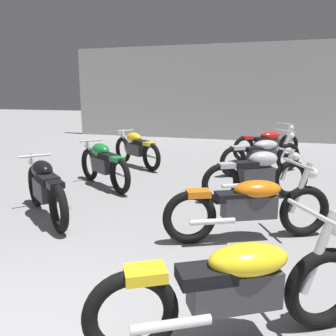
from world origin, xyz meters
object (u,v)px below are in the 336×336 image
object	(u,v)px
motorcycle_right_row_0	(236,286)
motorcycle_right_row_4	(267,143)
motorcycle_left_row_1	(45,188)
motorcycle_left_row_2	(103,164)
motorcycle_right_row_1	(250,205)
motorcycle_left_row_3	(136,148)
motorcycle_right_row_2	(257,174)
motorcycle_right_row_3	(262,154)

from	to	relation	value
motorcycle_right_row_0	motorcycle_right_row_4	bearing A→B (deg)	90.20
motorcycle_left_row_1	motorcycle_left_row_2	distance (m)	1.84
motorcycle_right_row_1	motorcycle_left_row_1	bearing A→B (deg)	-178.56
motorcycle_left_row_3	motorcycle_right_row_4	size ratio (longest dim) A/B	0.96
motorcycle_left_row_3	motorcycle_left_row_1	bearing A→B (deg)	-88.13
motorcycle_left_row_2	motorcycle_right_row_2	world-z (taller)	same
motorcycle_right_row_3	motorcycle_right_row_4	bearing A→B (deg)	88.43
motorcycle_right_row_4	motorcycle_right_row_2	bearing A→B (deg)	-90.52
motorcycle_right_row_1	motorcycle_right_row_2	xyz separation A→B (m)	(-0.01, 1.74, 0.01)
motorcycle_left_row_2	motorcycle_left_row_3	xyz separation A→B (m)	(-0.11, 1.95, 0.00)
motorcycle_right_row_2	motorcycle_left_row_3	bearing A→B (deg)	147.07
motorcycle_right_row_2	motorcycle_right_row_4	size ratio (longest dim) A/B	1.01
motorcycle_left_row_2	motorcycle_right_row_4	distance (m)	4.93
motorcycle_right_row_1	motorcycle_right_row_3	size ratio (longest dim) A/B	1.15
motorcycle_right_row_2	motorcycle_right_row_4	xyz separation A→B (m)	(0.04, 3.96, -0.01)
motorcycle_right_row_0	motorcycle_right_row_3	distance (m)	5.78
motorcycle_left_row_3	motorcycle_left_row_2	bearing A→B (deg)	-86.75
motorcycle_left_row_3	motorcycle_right_row_0	size ratio (longest dim) A/B	0.87
motorcycle_left_row_3	motorcycle_right_row_2	size ratio (longest dim) A/B	0.95
motorcycle_right_row_2	motorcycle_right_row_4	world-z (taller)	motorcycle_right_row_4
motorcycle_right_row_0	motorcycle_right_row_2	world-z (taller)	motorcycle_right_row_0
motorcycle_right_row_1	motorcycle_right_row_3	distance (m)	3.84
motorcycle_right_row_0	motorcycle_right_row_3	bearing A→B (deg)	90.77
motorcycle_right_row_1	motorcycle_right_row_3	bearing A→B (deg)	90.38
motorcycle_left_row_3	motorcycle_right_row_3	xyz separation A→B (m)	(3.03, 0.13, -0.01)
motorcycle_left_row_3	motorcycle_right_row_0	bearing A→B (deg)	-61.19
motorcycle_right_row_3	motorcycle_right_row_0	bearing A→B (deg)	-89.23
motorcycle_right_row_1	motorcycle_right_row_4	size ratio (longest dim) A/B	1.15
motorcycle_right_row_3	motorcycle_left_row_1	bearing A→B (deg)	-126.54
motorcycle_right_row_4	motorcycle_left_row_3	bearing A→B (deg)	-147.10
motorcycle_right_row_1	motorcycle_right_row_2	world-z (taller)	motorcycle_right_row_1
motorcycle_left_row_1	motorcycle_right_row_4	bearing A→B (deg)	62.92
motorcycle_right_row_0	motorcycle_right_row_2	size ratio (longest dim) A/B	1.10
motorcycle_right_row_1	motorcycle_right_row_2	distance (m)	1.74
motorcycle_right_row_3	motorcycle_right_row_4	world-z (taller)	same
motorcycle_left_row_1	motorcycle_right_row_4	distance (m)	6.49
motorcycle_left_row_2	motorcycle_right_row_2	bearing A→B (deg)	-0.40
motorcycle_right_row_0	motorcycle_right_row_1	distance (m)	1.93
motorcycle_right_row_0	motorcycle_right_row_3	world-z (taller)	same
motorcycle_left_row_1	motorcycle_right_row_1	bearing A→B (deg)	1.44
motorcycle_left_row_1	motorcycle_right_row_4	world-z (taller)	motorcycle_right_row_4
motorcycle_right_row_4	motorcycle_right_row_1	bearing A→B (deg)	-90.25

